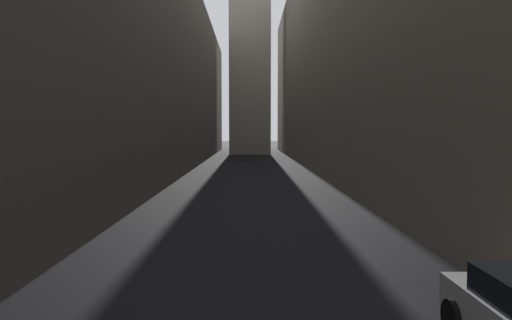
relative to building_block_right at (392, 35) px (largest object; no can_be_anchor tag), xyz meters
The scene contains 3 objects.
ground_plane 16.74m from the building_block_right, behind, with size 264.00×264.00×0.00m, color black.
building_block_left 23.90m from the building_block_right, behind, with size 12.93×108.00×18.96m, color #60594F.
building_block_right is the anchor object (origin of this frame).
Camera 1 is at (-0.15, 9.79, 3.70)m, focal length 33.47 mm.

